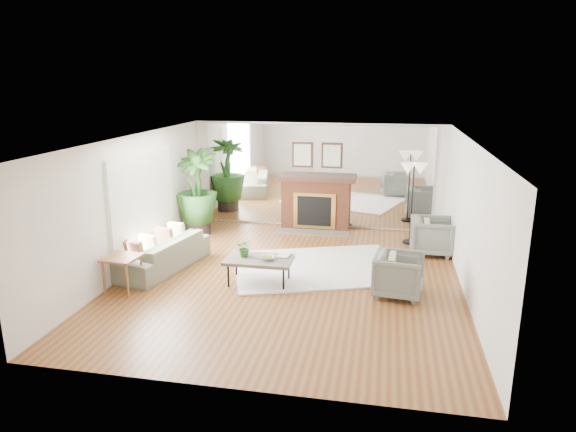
% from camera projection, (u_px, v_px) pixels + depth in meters
% --- Properties ---
extents(ground, '(7.00, 7.00, 0.00)m').
position_uv_depth(ground, '(290.00, 278.00, 9.28)').
color(ground, brown).
rests_on(ground, ground).
extents(wall_left, '(0.02, 7.00, 2.50)m').
position_uv_depth(wall_left, '(132.00, 204.00, 9.51)').
color(wall_left, white).
rests_on(wall_left, ground).
extents(wall_right, '(0.02, 7.00, 2.50)m').
position_uv_depth(wall_right, '(469.00, 220.00, 8.41)').
color(wall_right, white).
rests_on(wall_right, ground).
extents(wall_back, '(6.00, 0.02, 2.50)m').
position_uv_depth(wall_back, '(317.00, 176.00, 12.27)').
color(wall_back, white).
rests_on(wall_back, ground).
extents(mirror_panel, '(5.40, 0.04, 2.40)m').
position_uv_depth(mirror_panel, '(317.00, 176.00, 12.25)').
color(mirror_panel, silver).
rests_on(mirror_panel, wall_back).
extents(window_panel, '(0.04, 2.40, 1.50)m').
position_uv_depth(window_panel, '(143.00, 194.00, 9.86)').
color(window_panel, '#B2E09E').
rests_on(window_panel, wall_left).
extents(fireplace, '(1.85, 0.83, 2.05)m').
position_uv_depth(fireplace, '(316.00, 202.00, 12.20)').
color(fireplace, brown).
rests_on(fireplace, ground).
extents(area_rug, '(3.69, 3.14, 0.03)m').
position_uv_depth(area_rug, '(317.00, 267.00, 9.78)').
color(area_rug, silver).
rests_on(area_rug, ground).
extents(coffee_table, '(1.17, 0.68, 0.47)m').
position_uv_depth(coffee_table, '(259.00, 261.00, 8.93)').
color(coffee_table, '#6A5E54').
rests_on(coffee_table, ground).
extents(sofa, '(1.22, 2.21, 0.61)m').
position_uv_depth(sofa, '(163.00, 253.00, 9.67)').
color(sofa, gray).
rests_on(sofa, ground).
extents(armchair_back, '(0.83, 0.81, 0.76)m').
position_uv_depth(armchair_back, '(432.00, 236.00, 10.50)').
color(armchair_back, gray).
rests_on(armchair_back, ground).
extents(armchair_front, '(0.88, 0.86, 0.72)m').
position_uv_depth(armchair_front, '(399.00, 275.00, 8.46)').
color(armchair_front, gray).
rests_on(armchair_front, ground).
extents(side_table, '(0.60, 0.60, 0.63)m').
position_uv_depth(side_table, '(122.00, 262.00, 8.57)').
color(side_table, brown).
rests_on(side_table, ground).
extents(potted_ficus, '(1.05, 1.05, 1.98)m').
position_uv_depth(potted_ficus, '(197.00, 189.00, 11.66)').
color(potted_ficus, black).
rests_on(potted_ficus, ground).
extents(floor_lamp, '(0.58, 0.32, 1.77)m').
position_uv_depth(floor_lamp, '(414.00, 175.00, 10.89)').
color(floor_lamp, black).
rests_on(floor_lamp, ground).
extents(tabletop_plant, '(0.30, 0.26, 0.32)m').
position_uv_depth(tabletop_plant, '(245.00, 248.00, 8.99)').
color(tabletop_plant, '#316726').
rests_on(tabletop_plant, coffee_table).
extents(fruit_bowl, '(0.29, 0.29, 0.06)m').
position_uv_depth(fruit_bowl, '(267.00, 258.00, 8.86)').
color(fruit_bowl, brown).
rests_on(fruit_bowl, coffee_table).
extents(book, '(0.24, 0.30, 0.02)m').
position_uv_depth(book, '(278.00, 255.00, 9.08)').
color(book, brown).
rests_on(book, coffee_table).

